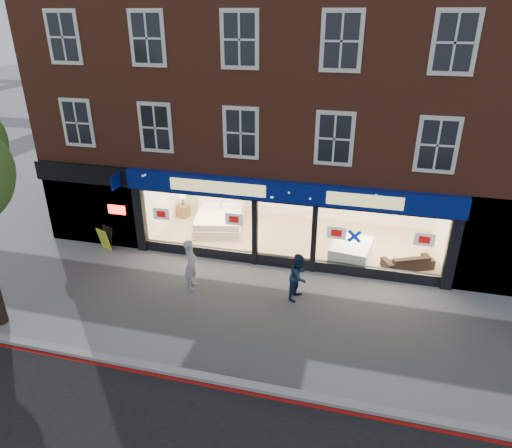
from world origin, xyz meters
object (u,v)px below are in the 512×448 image
at_px(display_bed, 219,220).
at_px(a_board, 105,238).
at_px(pedestrian_blue, 299,276).
at_px(mattress_stack, 351,251).
at_px(sofa, 408,261).
at_px(pedestrian_grey, 191,264).

bearing_deg(display_bed, a_board, -156.44).
relative_size(display_bed, a_board, 3.03).
bearing_deg(a_board, pedestrian_blue, 12.56).
bearing_deg(pedestrian_blue, mattress_stack, -12.10).
height_order(mattress_stack, a_board, a_board).
distance_m(mattress_stack, pedestrian_blue, 3.15).
xyz_separation_m(display_bed, a_board, (-3.70, -2.69, -0.02)).
relative_size(display_bed, mattress_stack, 1.47).
height_order(mattress_stack, sofa, mattress_stack).
relative_size(sofa, a_board, 1.97).
relative_size(sofa, pedestrian_grey, 1.01).
bearing_deg(pedestrian_grey, sofa, -80.91).
bearing_deg(pedestrian_blue, pedestrian_grey, 110.47).
xyz_separation_m(display_bed, pedestrian_grey, (0.53, -4.42, 0.40)).
relative_size(a_board, pedestrian_blue, 0.57).
distance_m(sofa, pedestrian_grey, 7.59).
relative_size(mattress_stack, pedestrian_blue, 1.18).
relative_size(a_board, pedestrian_grey, 0.52).
xyz_separation_m(sofa, pedestrian_grey, (-6.97, -2.94, 0.51)).
bearing_deg(sofa, pedestrian_blue, 12.69).
relative_size(mattress_stack, sofa, 1.05).
height_order(a_board, pedestrian_blue, pedestrian_blue).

